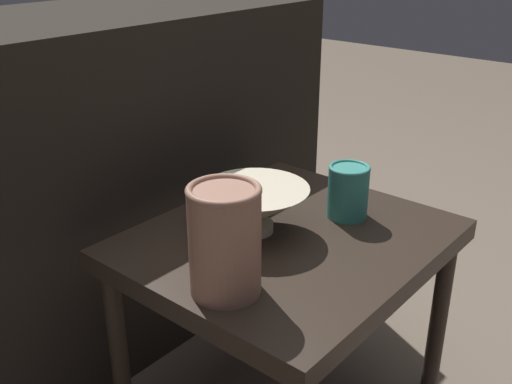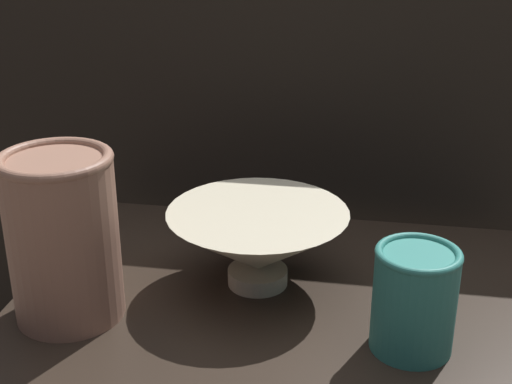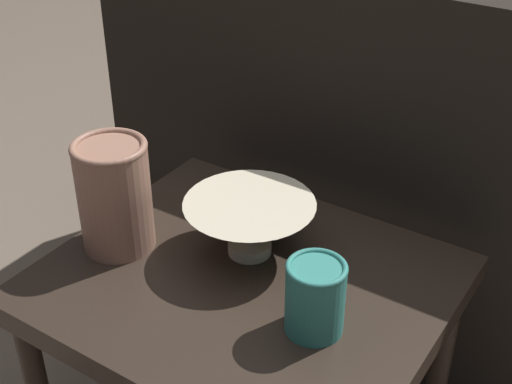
% 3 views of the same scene
% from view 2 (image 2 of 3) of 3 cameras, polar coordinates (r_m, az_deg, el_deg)
% --- Properties ---
extents(table, '(0.58, 0.50, 0.43)m').
position_cam_2_polar(table, '(0.81, 1.51, -12.60)').
color(table, '#2D231C').
rests_on(table, ground_plane).
extents(couch_backdrop, '(1.15, 0.50, 0.79)m').
position_cam_2_polar(couch_backdrop, '(1.31, 5.19, 2.75)').
color(couch_backdrop, black).
rests_on(couch_backdrop, ground_plane).
extents(bowl, '(0.20, 0.20, 0.09)m').
position_cam_2_polar(bowl, '(0.81, 0.14, -4.01)').
color(bowl, beige).
rests_on(bowl, table).
extents(vase_textured_left, '(0.12, 0.12, 0.18)m').
position_cam_2_polar(vase_textured_left, '(0.76, -15.19, -3.32)').
color(vase_textured_left, '#996B56').
rests_on(vase_textured_left, table).
extents(vase_colorful_right, '(0.08, 0.08, 0.11)m').
position_cam_2_polar(vase_colorful_right, '(0.71, 12.56, -8.29)').
color(vase_colorful_right, teal).
rests_on(vase_colorful_right, table).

